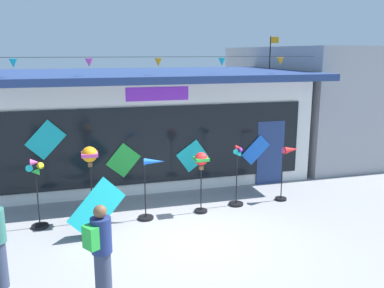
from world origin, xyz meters
name	(u,v)px	position (x,y,z in m)	size (l,w,h in m)	color
ground_plane	(196,240)	(0.00, 0.00, 0.00)	(80.00, 80.00, 0.00)	gray
kite_shop_building	(144,121)	(-0.18, 5.77, 1.76)	(10.27, 6.18, 4.62)	silver
wind_spinner_far_left	(37,187)	(-3.38, 1.63, 1.00)	(0.39, 0.39, 1.70)	black
wind_spinner_left	(90,162)	(-2.15, 1.64, 1.52)	(0.38, 0.38, 1.90)	black
wind_spinner_center_left	(150,185)	(-0.74, 1.47, 0.88)	(0.70, 0.39, 1.55)	black
wind_spinner_center_right	(201,166)	(0.59, 1.53, 1.25)	(0.35, 0.35, 1.60)	black
wind_spinner_right	(237,177)	(1.66, 1.74, 0.81)	(0.40, 0.40, 1.69)	black
wind_spinner_far_right	(288,162)	(3.19, 1.79, 1.10)	(0.66, 0.32, 1.54)	black
person_near_camera	(101,251)	(-2.12, -1.74, 0.89)	(0.48, 0.43, 1.68)	#333D56
display_kite_on_ground	(97,208)	(-2.07, 0.80, 0.67)	(0.69, 0.03, 1.25)	#19B7BC
neighbour_building	(341,97)	(8.88, 7.58, 2.14)	(7.72, 8.68, 4.28)	#99999E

